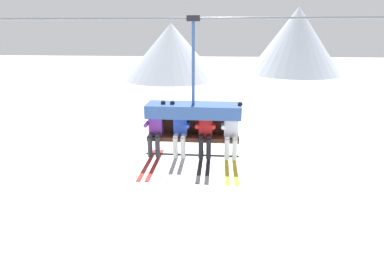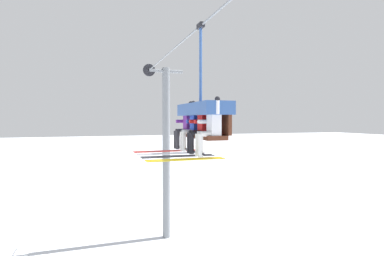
{
  "view_description": "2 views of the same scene",
  "coord_description": "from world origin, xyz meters",
  "px_view_note": "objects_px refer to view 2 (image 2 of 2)",
  "views": [
    {
      "loc": [
        -0.47,
        -7.53,
        7.54
      ],
      "look_at": [
        -1.05,
        -0.77,
        5.4
      ],
      "focal_mm": 28.0,
      "sensor_mm": 36.0,
      "label": 1
    },
    {
      "loc": [
        5.84,
        -3.33,
        5.58
      ],
      "look_at": [
        -1.27,
        -0.94,
        5.37
      ],
      "focal_mm": 28.0,
      "sensor_mm": 36.0,
      "label": 2
    }
  ],
  "objects_px": {
    "skier_purple": "(184,126)",
    "skier_white": "(209,127)",
    "chairlift_chair": "(203,114)",
    "skier_blue": "(191,126)",
    "skier_red": "(199,127)",
    "lift_tower_near": "(166,148)"
  },
  "relations": [
    {
      "from": "skier_purple",
      "to": "skier_white",
      "type": "xyz_separation_m",
      "value": [
        1.77,
        0.0,
        0.0
      ]
    },
    {
      "from": "skier_purple",
      "to": "skier_white",
      "type": "relative_size",
      "value": 1.0
    },
    {
      "from": "chairlift_chair",
      "to": "skier_blue",
      "type": "bearing_deg",
      "value": -144.4
    },
    {
      "from": "chairlift_chair",
      "to": "skier_red",
      "type": "xyz_separation_m",
      "value": [
        0.3,
        -0.22,
        -0.31
      ]
    },
    {
      "from": "skier_blue",
      "to": "skier_red",
      "type": "bearing_deg",
      "value": -0.66
    },
    {
      "from": "skier_purple",
      "to": "skier_white",
      "type": "height_order",
      "value": "same"
    },
    {
      "from": "lift_tower_near",
      "to": "skier_white",
      "type": "bearing_deg",
      "value": -6.8
    },
    {
      "from": "chairlift_chair",
      "to": "skier_red",
      "type": "height_order",
      "value": "chairlift_chair"
    },
    {
      "from": "skier_purple",
      "to": "skier_blue",
      "type": "height_order",
      "value": "same"
    },
    {
      "from": "lift_tower_near",
      "to": "chairlift_chair",
      "type": "bearing_deg",
      "value": -5.91
    },
    {
      "from": "skier_purple",
      "to": "skier_blue",
      "type": "bearing_deg",
      "value": 0.0
    },
    {
      "from": "lift_tower_near",
      "to": "skier_red",
      "type": "distance_m",
      "value": 7.3
    },
    {
      "from": "skier_red",
      "to": "lift_tower_near",
      "type": "bearing_deg",
      "value": 172.59
    },
    {
      "from": "chairlift_chair",
      "to": "skier_white",
      "type": "relative_size",
      "value": 1.81
    },
    {
      "from": "chairlift_chair",
      "to": "skier_red",
      "type": "relative_size",
      "value": 1.81
    },
    {
      "from": "skier_blue",
      "to": "lift_tower_near",
      "type": "bearing_deg",
      "value": 171.98
    },
    {
      "from": "skier_red",
      "to": "chairlift_chair",
      "type": "bearing_deg",
      "value": 143.24
    },
    {
      "from": "lift_tower_near",
      "to": "chairlift_chair",
      "type": "height_order",
      "value": "lift_tower_near"
    },
    {
      "from": "lift_tower_near",
      "to": "skier_red",
      "type": "bearing_deg",
      "value": -7.41
    },
    {
      "from": "skier_purple",
      "to": "skier_blue",
      "type": "xyz_separation_m",
      "value": [
        0.58,
        0.0,
        -0.0
      ]
    },
    {
      "from": "chairlift_chair",
      "to": "skier_purple",
      "type": "xyz_separation_m",
      "value": [
        -0.88,
        -0.21,
        -0.29
      ]
    },
    {
      "from": "skier_blue",
      "to": "skier_white",
      "type": "relative_size",
      "value": 1.0
    }
  ]
}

